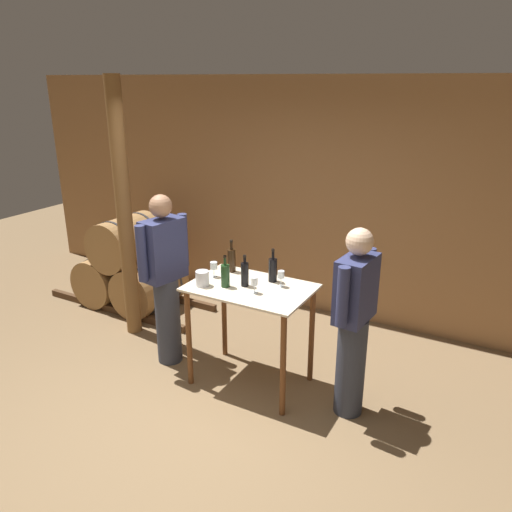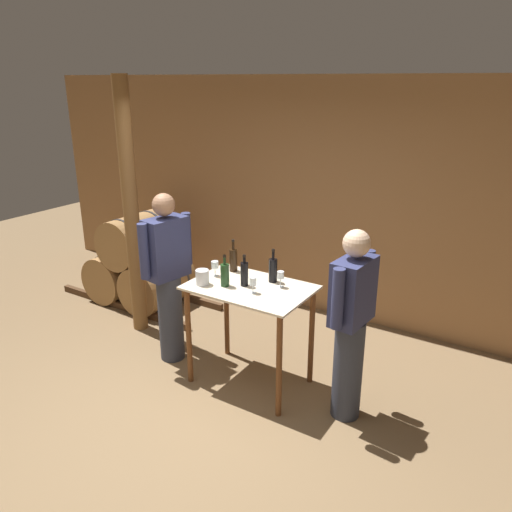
# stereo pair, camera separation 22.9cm
# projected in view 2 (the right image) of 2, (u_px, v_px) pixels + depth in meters

# --- Properties ---
(ground_plane) EXTENTS (14.00, 14.00, 0.00)m
(ground_plane) POSITION_uv_depth(u_px,v_px,m) (176.00, 426.00, 4.03)
(ground_plane) COLOR brown
(back_wall) EXTENTS (8.40, 0.05, 2.70)m
(back_wall) POSITION_uv_depth(u_px,v_px,m) (322.00, 200.00, 5.66)
(back_wall) COLOR #996B42
(back_wall) RESTS_ON ground_plane
(barrel_rack) EXTENTS (2.10, 0.77, 1.12)m
(barrel_rack) POSITION_uv_depth(u_px,v_px,m) (138.00, 266.00, 6.17)
(barrel_rack) COLOR #4C331E
(barrel_rack) RESTS_ON ground_plane
(tasting_table) EXTENTS (1.06, 0.71, 0.95)m
(tasting_table) POSITION_uv_depth(u_px,v_px,m) (250.00, 307.00, 4.38)
(tasting_table) COLOR beige
(tasting_table) RESTS_ON ground_plane
(wooden_post) EXTENTS (0.16, 0.16, 2.70)m
(wooden_post) POSITION_uv_depth(u_px,v_px,m) (131.00, 211.00, 5.19)
(wooden_post) COLOR brown
(wooden_post) RESTS_ON ground_plane
(wine_bottle_far_left) EXTENTS (0.08, 0.08, 0.31)m
(wine_bottle_far_left) POSITION_uv_depth(u_px,v_px,m) (233.00, 259.00, 4.63)
(wine_bottle_far_left) COLOR black
(wine_bottle_far_left) RESTS_ON tasting_table
(wine_bottle_left) EXTENTS (0.08, 0.08, 0.28)m
(wine_bottle_left) POSITION_uv_depth(u_px,v_px,m) (225.00, 274.00, 4.30)
(wine_bottle_left) COLOR #193819
(wine_bottle_left) RESTS_ON tasting_table
(wine_bottle_center) EXTENTS (0.07, 0.07, 0.28)m
(wine_bottle_center) POSITION_uv_depth(u_px,v_px,m) (244.00, 273.00, 4.30)
(wine_bottle_center) COLOR black
(wine_bottle_center) RESTS_ON tasting_table
(wine_bottle_right) EXTENTS (0.08, 0.08, 0.30)m
(wine_bottle_right) POSITION_uv_depth(u_px,v_px,m) (273.00, 270.00, 4.38)
(wine_bottle_right) COLOR black
(wine_bottle_right) RESTS_ON tasting_table
(wine_glass_near_left) EXTENTS (0.07, 0.07, 0.14)m
(wine_glass_near_left) POSITION_uv_depth(u_px,v_px,m) (215.00, 265.00, 4.52)
(wine_glass_near_left) COLOR silver
(wine_glass_near_left) RESTS_ON tasting_table
(wine_glass_near_center) EXTENTS (0.06, 0.06, 0.14)m
(wine_glass_near_center) POSITION_uv_depth(u_px,v_px,m) (253.00, 282.00, 4.16)
(wine_glass_near_center) COLOR silver
(wine_glass_near_center) RESTS_ON tasting_table
(wine_glass_near_right) EXTENTS (0.06, 0.06, 0.14)m
(wine_glass_near_right) POSITION_uv_depth(u_px,v_px,m) (281.00, 276.00, 4.27)
(wine_glass_near_right) COLOR silver
(wine_glass_near_right) RESTS_ON tasting_table
(ice_bucket) EXTENTS (0.12, 0.12, 0.13)m
(ice_bucket) POSITION_uv_depth(u_px,v_px,m) (202.00, 277.00, 4.34)
(ice_bucket) COLOR silver
(ice_bucket) RESTS_ON tasting_table
(person_host) EXTENTS (0.25, 0.59, 1.61)m
(person_host) POSITION_uv_depth(u_px,v_px,m) (351.00, 323.00, 3.90)
(person_host) COLOR #333847
(person_host) RESTS_ON ground_plane
(person_visitor_with_scarf) EXTENTS (0.29, 0.58, 1.68)m
(person_visitor_with_scarf) POSITION_uv_depth(u_px,v_px,m) (168.00, 275.00, 4.74)
(person_visitor_with_scarf) COLOR #333847
(person_visitor_with_scarf) RESTS_ON ground_plane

